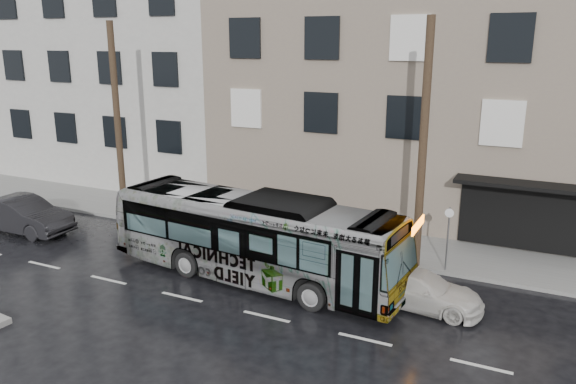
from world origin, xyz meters
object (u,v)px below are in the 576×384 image
(white_sedan, at_px, (419,289))
(dark_sedan, at_px, (22,215))
(sign_post, at_px, (448,239))
(bus, at_px, (254,237))
(utility_pole_front, at_px, (423,147))
(utility_pole_rear, at_px, (118,123))

(white_sedan, distance_m, dark_sedan, 17.61)
(sign_post, height_order, white_sedan, sign_post)
(bus, relative_size, dark_sedan, 2.33)
(utility_pole_front, bearing_deg, utility_pole_rear, 180.00)
(white_sedan, height_order, dark_sedan, dark_sedan)
(utility_pole_rear, bearing_deg, utility_pole_front, 0.00)
(white_sedan, bearing_deg, utility_pole_rear, 81.80)
(utility_pole_front, relative_size, sign_post, 3.75)
(utility_pole_front, xyz_separation_m, dark_sedan, (-16.83, -3.39, -3.86))
(bus, xyz_separation_m, dark_sedan, (-11.79, -0.02, -0.77))
(bus, bearing_deg, white_sedan, -81.38)
(utility_pole_front, bearing_deg, dark_sedan, -168.61)
(utility_pole_front, relative_size, bus, 0.80)
(utility_pole_front, height_order, dark_sedan, utility_pole_front)
(utility_pole_front, relative_size, white_sedan, 2.20)
(utility_pole_rear, relative_size, white_sedan, 2.20)
(utility_pole_front, height_order, utility_pole_rear, same)
(utility_pole_front, distance_m, dark_sedan, 17.59)
(utility_pole_front, bearing_deg, sign_post, 0.00)
(dark_sedan, bearing_deg, sign_post, -79.82)
(sign_post, xyz_separation_m, white_sedan, (-0.32, -3.05, -0.76))
(white_sedan, bearing_deg, bus, 96.64)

